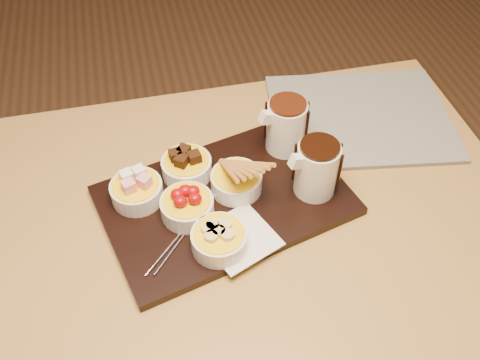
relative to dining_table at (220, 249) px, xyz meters
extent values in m
cube|color=#AB823F|center=(0.00, 0.00, 0.08)|extent=(1.20, 0.80, 0.04)
cylinder|color=#AB823F|center=(-0.54, 0.34, -0.30)|extent=(0.06, 0.06, 0.71)
cylinder|color=#AB823F|center=(0.54, 0.34, -0.30)|extent=(0.06, 0.06, 0.71)
cube|color=black|center=(0.02, 0.04, 0.11)|extent=(0.52, 0.40, 0.02)
cube|color=white|center=(0.03, -0.06, 0.12)|extent=(0.16, 0.16, 0.00)
cylinder|color=white|center=(-0.14, 0.07, 0.14)|extent=(0.10, 0.10, 0.04)
cylinder|color=white|center=(-0.04, 0.11, 0.14)|extent=(0.10, 0.10, 0.04)
cylinder|color=white|center=(-0.06, 0.01, 0.14)|extent=(0.10, 0.10, 0.04)
cylinder|color=white|center=(0.05, 0.05, 0.14)|extent=(0.10, 0.10, 0.04)
cylinder|color=white|center=(-0.01, -0.07, 0.14)|extent=(0.10, 0.10, 0.04)
cylinder|color=silver|center=(0.20, 0.02, 0.17)|extent=(0.10, 0.10, 0.11)
cylinder|color=silver|center=(0.17, 0.15, 0.17)|extent=(0.10, 0.10, 0.11)
cube|color=beige|center=(0.37, 0.21, 0.10)|extent=(0.44, 0.38, 0.01)
camera|label=1|loc=(-0.10, -0.63, 0.90)|focal=40.00mm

